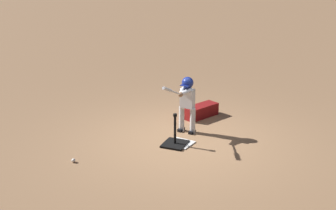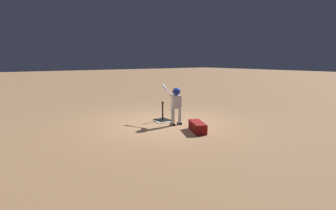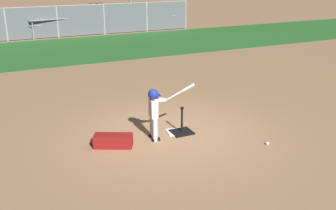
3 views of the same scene
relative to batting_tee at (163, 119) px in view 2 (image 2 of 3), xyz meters
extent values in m
plane|color=#99704C|center=(-0.23, 0.11, -0.07)|extent=(90.00, 90.00, 0.00)
cube|color=white|center=(-0.10, 0.09, -0.06)|extent=(0.50, 0.50, 0.02)
cube|color=black|center=(0.00, 0.00, -0.05)|extent=(0.49, 0.44, 0.04)
cylinder|color=black|center=(0.00, 0.00, 0.25)|extent=(0.05, 0.05, 0.56)
cylinder|color=black|center=(0.00, 0.00, 0.55)|extent=(0.08, 0.08, 0.05)
cylinder|color=silver|center=(-0.72, 0.11, 0.20)|extent=(0.13, 0.13, 0.54)
cube|color=black|center=(-0.70, 0.11, -0.04)|extent=(0.19, 0.11, 0.06)
cylinder|color=silver|center=(-0.75, -0.15, 0.20)|extent=(0.13, 0.13, 0.54)
cube|color=black|center=(-0.73, -0.15, -0.04)|extent=(0.19, 0.11, 0.06)
cube|color=silver|center=(-0.74, -0.02, 0.67)|extent=(0.19, 0.30, 0.40)
sphere|color=#936B4C|center=(-0.74, -0.02, 0.99)|extent=(0.21, 0.21, 0.21)
sphere|color=navy|center=(-0.74, -0.02, 1.00)|extent=(0.24, 0.24, 0.24)
cube|color=navy|center=(-0.64, -0.03, 0.97)|extent=(0.15, 0.19, 0.01)
cylinder|color=silver|center=(-0.58, 0.00, 0.85)|extent=(0.33, 0.21, 0.12)
cylinder|color=silver|center=(-0.59, -0.09, 0.85)|extent=(0.33, 0.13, 0.12)
sphere|color=#936B4C|center=(-0.44, -0.06, 0.83)|extent=(0.10, 0.10, 0.10)
cylinder|color=silver|center=(-0.12, -0.10, 0.98)|extent=(0.66, 0.12, 0.33)
cylinder|color=silver|center=(0.09, -0.13, 1.08)|extent=(0.30, 0.10, 0.18)
cylinder|color=black|center=(-0.46, -0.06, 0.82)|extent=(0.04, 0.05, 0.05)
sphere|color=white|center=(1.42, -1.41, -0.04)|extent=(0.07, 0.07, 0.07)
cube|color=maroon|center=(-1.71, -0.04, 0.07)|extent=(0.90, 0.65, 0.28)
camera|label=1|loc=(7.83, 3.10, 3.64)|focal=50.00mm
camera|label=2|loc=(-7.15, 4.93, 1.97)|focal=28.00mm
camera|label=3|loc=(-3.93, -7.66, 3.68)|focal=42.00mm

